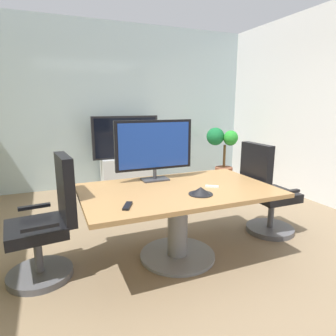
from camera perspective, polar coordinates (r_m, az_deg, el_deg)
name	(u,v)px	position (r m, az deg, el deg)	size (l,w,h in m)	color
ground_plane	(176,258)	(3.06, 1.51, -17.32)	(7.11, 7.11, 0.00)	#7A664C
wall_back_glass_partition	(109,106)	(5.58, -11.56, 11.77)	(5.60, 0.10, 2.94)	#9EB2B7
conference_table	(178,207)	(2.87, 1.93, -7.69)	(1.83, 1.12, 0.72)	olive
office_chair_left	(48,228)	(2.81, -22.56, -10.76)	(0.62, 0.60, 1.09)	#4C4C51
office_chair_right	(266,197)	(3.61, 18.70, -5.33)	(0.60, 0.57, 1.09)	#4C4C51
tv_monitor	(154,147)	(3.05, -2.72, 4.20)	(0.84, 0.18, 0.64)	#333338
wall_display_unit	(126,164)	(5.39, -8.19, 0.85)	(1.20, 0.36, 1.31)	#B7BABC
potted_plant	(223,148)	(5.70, 10.69, 3.86)	(0.63, 0.64, 1.08)	brown
conference_phone	(201,191)	(2.63, 6.46, -4.54)	(0.22, 0.22, 0.07)	black
remote_control	(127,206)	(2.34, -7.97, -7.38)	(0.05, 0.17, 0.02)	black
whiteboard_marker	(212,186)	(2.87, 8.65, -3.59)	(0.13, 0.02, 0.02)	silver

